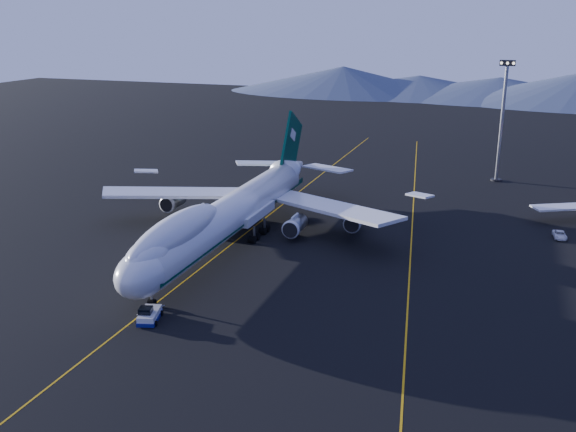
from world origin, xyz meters
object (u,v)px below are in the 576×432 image
(boeing_747, at_px, (230,213))
(pushback_tug, at_px, (150,316))
(service_van, at_px, (560,235))
(floodlight_mast, at_px, (502,121))

(boeing_747, bearing_deg, pushback_tug, -86.27)
(service_van, relative_size, floodlight_mast, 0.16)
(boeing_747, relative_size, floodlight_mast, 2.52)
(pushback_tug, bearing_deg, boeing_747, 77.79)
(pushback_tug, xyz_separation_m, service_van, (52.71, 53.52, -0.02))
(boeing_747, height_order, service_van, boeing_747)
(boeing_747, distance_m, floodlight_mast, 76.75)
(boeing_747, xyz_separation_m, service_van, (54.69, 23.12, -5.19))
(pushback_tug, height_order, service_van, pushback_tug)
(service_van, xyz_separation_m, floodlight_mast, (-12.58, 40.44, 13.94))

